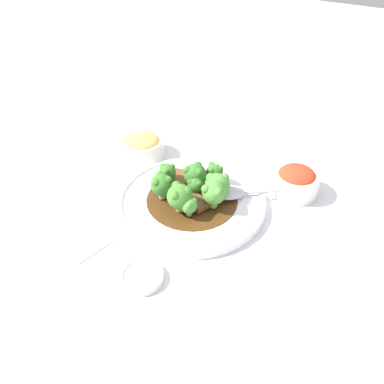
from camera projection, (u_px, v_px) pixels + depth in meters
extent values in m
plane|color=silver|center=(192.00, 205.00, 0.79)|extent=(4.00, 4.00, 0.00)
cylinder|color=white|center=(192.00, 202.00, 0.79)|extent=(0.31, 0.31, 0.01)
torus|color=white|center=(192.00, 199.00, 0.78)|extent=(0.31, 0.31, 0.01)
cylinder|color=#4C2D14|center=(192.00, 199.00, 0.78)|extent=(0.19, 0.19, 0.00)
cube|color=brown|center=(183.00, 192.00, 0.78)|extent=(0.05, 0.05, 0.01)
cube|color=brown|center=(194.00, 200.00, 0.76)|extent=(0.07, 0.05, 0.02)
cube|color=brown|center=(179.00, 179.00, 0.82)|extent=(0.06, 0.07, 0.01)
cylinder|color=#8EB756|center=(217.00, 195.00, 0.77)|extent=(0.02, 0.02, 0.01)
sphere|color=#4C8E38|center=(217.00, 186.00, 0.76)|extent=(0.05, 0.05, 0.05)
sphere|color=#4C8E38|center=(211.00, 178.00, 0.76)|extent=(0.02, 0.02, 0.02)
sphere|color=#4C8E38|center=(218.00, 185.00, 0.74)|extent=(0.02, 0.02, 0.02)
sphere|color=#4C8E38|center=(225.00, 178.00, 0.75)|extent=(0.02, 0.02, 0.02)
cylinder|color=#7FA84C|center=(213.00, 204.00, 0.75)|extent=(0.02, 0.02, 0.02)
sphere|color=#4C8E38|center=(213.00, 194.00, 0.73)|extent=(0.05, 0.05, 0.05)
sphere|color=#4C8E38|center=(206.00, 189.00, 0.72)|extent=(0.02, 0.02, 0.02)
sphere|color=#4C8E38|center=(218.00, 192.00, 0.72)|extent=(0.02, 0.02, 0.02)
sphere|color=#4C8E38|center=(216.00, 184.00, 0.74)|extent=(0.02, 0.02, 0.02)
cylinder|color=#7FA84C|center=(162.00, 194.00, 0.77)|extent=(0.02, 0.02, 0.02)
sphere|color=#387028|center=(162.00, 184.00, 0.76)|extent=(0.05, 0.05, 0.05)
sphere|color=#387028|center=(156.00, 183.00, 0.74)|extent=(0.02, 0.02, 0.02)
sphere|color=#387028|center=(168.00, 180.00, 0.75)|extent=(0.02, 0.02, 0.02)
sphere|color=#387028|center=(160.00, 175.00, 0.76)|extent=(0.02, 0.02, 0.02)
cylinder|color=#8EB756|center=(168.00, 181.00, 0.81)|extent=(0.01, 0.01, 0.02)
sphere|color=#387028|center=(167.00, 172.00, 0.79)|extent=(0.04, 0.04, 0.04)
sphere|color=#387028|center=(167.00, 172.00, 0.78)|extent=(0.01, 0.01, 0.01)
sphere|color=#387028|center=(172.00, 167.00, 0.79)|extent=(0.01, 0.01, 0.01)
sphere|color=#387028|center=(163.00, 167.00, 0.79)|extent=(0.01, 0.01, 0.01)
cylinder|color=#8EB756|center=(195.00, 184.00, 0.80)|extent=(0.02, 0.02, 0.02)
sphere|color=#387028|center=(195.00, 175.00, 0.78)|extent=(0.05, 0.05, 0.05)
sphere|color=#387028|center=(200.00, 173.00, 0.77)|extent=(0.02, 0.02, 0.02)
sphere|color=#387028|center=(198.00, 166.00, 0.79)|extent=(0.02, 0.02, 0.02)
sphere|color=#387028|center=(188.00, 170.00, 0.77)|extent=(0.02, 0.02, 0.02)
cylinder|color=#7FA84C|center=(179.00, 206.00, 0.74)|extent=(0.02, 0.02, 0.02)
sphere|color=#427F2D|center=(179.00, 196.00, 0.73)|extent=(0.05, 0.05, 0.05)
sphere|color=#427F2D|center=(187.00, 192.00, 0.72)|extent=(0.02, 0.02, 0.02)
sphere|color=#427F2D|center=(176.00, 186.00, 0.73)|extent=(0.02, 0.02, 0.02)
sphere|color=#427F2D|center=(173.00, 194.00, 0.71)|extent=(0.02, 0.02, 0.02)
cylinder|color=#7FA84C|center=(189.00, 212.00, 0.73)|extent=(0.01, 0.01, 0.01)
sphere|color=#4C8E38|center=(189.00, 205.00, 0.72)|extent=(0.03, 0.03, 0.03)
sphere|color=#4C8E38|center=(194.00, 200.00, 0.72)|extent=(0.01, 0.01, 0.01)
sphere|color=#4C8E38|center=(184.00, 200.00, 0.72)|extent=(0.01, 0.01, 0.01)
sphere|color=#4C8E38|center=(189.00, 205.00, 0.71)|extent=(0.01, 0.01, 0.01)
cylinder|color=#8EB756|center=(195.00, 192.00, 0.78)|extent=(0.01, 0.01, 0.01)
sphere|color=#387028|center=(195.00, 185.00, 0.77)|extent=(0.03, 0.03, 0.03)
sphere|color=#387028|center=(197.00, 179.00, 0.77)|extent=(0.01, 0.01, 0.01)
sphere|color=#387028|center=(190.00, 182.00, 0.76)|extent=(0.01, 0.01, 0.01)
sphere|color=#387028|center=(199.00, 184.00, 0.76)|extent=(0.01, 0.01, 0.01)
cylinder|color=#8EB756|center=(214.00, 179.00, 0.82)|extent=(0.01, 0.01, 0.01)
sphere|color=#387028|center=(215.00, 172.00, 0.81)|extent=(0.04, 0.04, 0.04)
sphere|color=#387028|center=(213.00, 165.00, 0.81)|extent=(0.01, 0.01, 0.01)
sphere|color=#387028|center=(211.00, 171.00, 0.79)|extent=(0.01, 0.01, 0.01)
sphere|color=#387028|center=(220.00, 169.00, 0.80)|extent=(0.01, 0.01, 0.01)
ellipsoid|color=#B7B7BC|center=(229.00, 193.00, 0.78)|extent=(0.08, 0.08, 0.01)
cylinder|color=#B7B7BC|center=(277.00, 191.00, 0.79)|extent=(0.11, 0.09, 0.01)
cylinder|color=white|center=(294.00, 191.00, 0.82)|extent=(0.05, 0.05, 0.01)
cylinder|color=white|center=(295.00, 184.00, 0.81)|extent=(0.10, 0.10, 0.04)
torus|color=white|center=(297.00, 176.00, 0.79)|extent=(0.10, 0.10, 0.01)
ellipsoid|color=red|center=(297.00, 175.00, 0.79)|extent=(0.08, 0.08, 0.03)
cylinder|color=white|center=(143.00, 154.00, 0.93)|extent=(0.06, 0.06, 0.01)
cylinder|color=white|center=(143.00, 149.00, 0.92)|extent=(0.11, 0.11, 0.04)
torus|color=white|center=(142.00, 142.00, 0.91)|extent=(0.11, 0.11, 0.01)
ellipsoid|color=tan|center=(142.00, 141.00, 0.91)|extent=(0.08, 0.08, 0.03)
cylinder|color=white|center=(142.00, 277.00, 0.64)|extent=(0.07, 0.07, 0.01)
torus|color=white|center=(142.00, 275.00, 0.63)|extent=(0.07, 0.07, 0.01)
cube|color=white|center=(84.00, 236.00, 0.71)|extent=(0.11, 0.11, 0.01)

